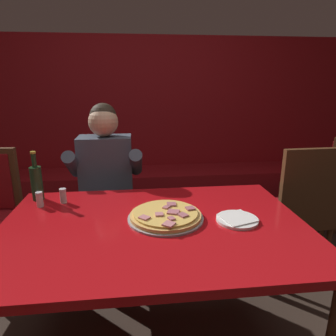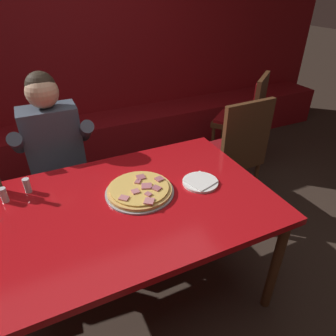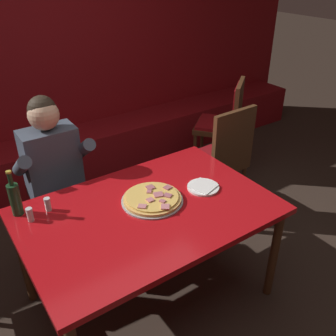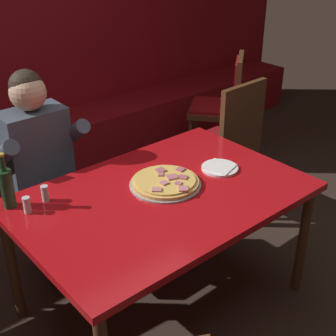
{
  "view_description": "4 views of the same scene",
  "coord_description": "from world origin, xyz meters",
  "px_view_note": "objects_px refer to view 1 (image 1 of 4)",
  "views": [
    {
      "loc": [
        -0.08,
        -1.33,
        1.42
      ],
      "look_at": [
        0.09,
        0.2,
        0.97
      ],
      "focal_mm": 32.0,
      "sensor_mm": 36.0,
      "label": 1
    },
    {
      "loc": [
        -0.36,
        -1.23,
        1.76
      ],
      "look_at": [
        0.21,
        0.0,
        0.9
      ],
      "focal_mm": 32.0,
      "sensor_mm": 36.0,
      "label": 2
    },
    {
      "loc": [
        -0.94,
        -1.58,
        2.09
      ],
      "look_at": [
        0.19,
        0.06,
        0.94
      ],
      "focal_mm": 40.0,
      "sensor_mm": 36.0,
      "label": 3
    },
    {
      "loc": [
        -1.34,
        -1.61,
        2.01
      ],
      "look_at": [
        0.06,
        0.03,
        0.86
      ],
      "focal_mm": 50.0,
      "sensor_mm": 36.0,
      "label": 4
    }
  ],
  "objects_px": {
    "plate_white_paper": "(237,219)",
    "diner_seated_blue_shirt": "(106,184)",
    "shaker_parmesan": "(63,196)",
    "main_dining_table": "(154,236)",
    "pizza": "(166,216)",
    "beer_bottle": "(37,182)",
    "dining_chair_by_booth": "(299,205)",
    "shaker_black_pepper": "(40,200)",
    "dining_chair_far_right": "(323,178)"
  },
  "relations": [
    {
      "from": "plate_white_paper",
      "to": "diner_seated_blue_shirt",
      "type": "xyz_separation_m",
      "value": [
        -0.72,
        0.75,
        -0.05
      ]
    },
    {
      "from": "shaker_parmesan",
      "to": "main_dining_table",
      "type": "bearing_deg",
      "value": -33.14
    },
    {
      "from": "plate_white_paper",
      "to": "diner_seated_blue_shirt",
      "type": "relative_size",
      "value": 0.16
    },
    {
      "from": "pizza",
      "to": "beer_bottle",
      "type": "height_order",
      "value": "beer_bottle"
    },
    {
      "from": "main_dining_table",
      "to": "dining_chair_by_booth",
      "type": "distance_m",
      "value": 1.18
    },
    {
      "from": "shaker_parmesan",
      "to": "plate_white_paper",
      "type": "bearing_deg",
      "value": -20.17
    },
    {
      "from": "plate_white_paper",
      "to": "shaker_parmesan",
      "type": "distance_m",
      "value": 0.98
    },
    {
      "from": "pizza",
      "to": "shaker_black_pepper",
      "type": "height_order",
      "value": "shaker_black_pepper"
    },
    {
      "from": "plate_white_paper",
      "to": "beer_bottle",
      "type": "distance_m",
      "value": 1.15
    },
    {
      "from": "beer_bottle",
      "to": "diner_seated_blue_shirt",
      "type": "height_order",
      "value": "diner_seated_blue_shirt"
    },
    {
      "from": "shaker_parmesan",
      "to": "dining_chair_by_booth",
      "type": "distance_m",
      "value": 1.58
    },
    {
      "from": "pizza",
      "to": "diner_seated_blue_shirt",
      "type": "height_order",
      "value": "diner_seated_blue_shirt"
    },
    {
      "from": "diner_seated_blue_shirt",
      "to": "dining_chair_far_right",
      "type": "height_order",
      "value": "diner_seated_blue_shirt"
    },
    {
      "from": "shaker_black_pepper",
      "to": "dining_chair_by_booth",
      "type": "height_order",
      "value": "dining_chair_by_booth"
    },
    {
      "from": "shaker_parmesan",
      "to": "dining_chair_far_right",
      "type": "xyz_separation_m",
      "value": [
        2.09,
        0.73,
        -0.2
      ]
    },
    {
      "from": "beer_bottle",
      "to": "dining_chair_far_right",
      "type": "bearing_deg",
      "value": 16.41
    },
    {
      "from": "beer_bottle",
      "to": "dining_chair_by_booth",
      "type": "bearing_deg",
      "value": 3.67
    },
    {
      "from": "main_dining_table",
      "to": "pizza",
      "type": "bearing_deg",
      "value": 39.18
    },
    {
      "from": "main_dining_table",
      "to": "beer_bottle",
      "type": "distance_m",
      "value": 0.79
    },
    {
      "from": "beer_bottle",
      "to": "shaker_black_pepper",
      "type": "xyz_separation_m",
      "value": [
        0.04,
        -0.11,
        -0.07
      ]
    },
    {
      "from": "pizza",
      "to": "diner_seated_blue_shirt",
      "type": "xyz_separation_m",
      "value": [
        -0.36,
        0.69,
        -0.06
      ]
    },
    {
      "from": "main_dining_table",
      "to": "pizza",
      "type": "relative_size",
      "value": 3.89
    },
    {
      "from": "beer_bottle",
      "to": "shaker_parmesan",
      "type": "relative_size",
      "value": 3.4
    },
    {
      "from": "shaker_black_pepper",
      "to": "shaker_parmesan",
      "type": "relative_size",
      "value": 1.0
    },
    {
      "from": "shaker_black_pepper",
      "to": "shaker_parmesan",
      "type": "height_order",
      "value": "same"
    },
    {
      "from": "main_dining_table",
      "to": "dining_chair_by_booth",
      "type": "relative_size",
      "value": 1.48
    },
    {
      "from": "shaker_black_pepper",
      "to": "diner_seated_blue_shirt",
      "type": "xyz_separation_m",
      "value": [
        0.32,
        0.46,
        -0.08
      ]
    },
    {
      "from": "pizza",
      "to": "beer_bottle",
      "type": "xyz_separation_m",
      "value": [
        -0.72,
        0.34,
        0.09
      ]
    },
    {
      "from": "diner_seated_blue_shirt",
      "to": "shaker_parmesan",
      "type": "bearing_deg",
      "value": -115.81
    },
    {
      "from": "beer_bottle",
      "to": "diner_seated_blue_shirt",
      "type": "distance_m",
      "value": 0.52
    },
    {
      "from": "plate_white_paper",
      "to": "shaker_black_pepper",
      "type": "bearing_deg",
      "value": 164.08
    },
    {
      "from": "shaker_black_pepper",
      "to": "dining_chair_far_right",
      "type": "relative_size",
      "value": 0.09
    },
    {
      "from": "main_dining_table",
      "to": "diner_seated_blue_shirt",
      "type": "distance_m",
      "value": 0.8
    },
    {
      "from": "main_dining_table",
      "to": "shaker_parmesan",
      "type": "xyz_separation_m",
      "value": [
        -0.5,
        0.33,
        0.11
      ]
    },
    {
      "from": "main_dining_table",
      "to": "dining_chair_by_booth",
      "type": "height_order",
      "value": "dining_chair_by_booth"
    },
    {
      "from": "main_dining_table",
      "to": "shaker_parmesan",
      "type": "bearing_deg",
      "value": 146.86
    },
    {
      "from": "shaker_black_pepper",
      "to": "dining_chair_far_right",
      "type": "xyz_separation_m",
      "value": [
        2.21,
        0.77,
        -0.2
      ]
    },
    {
      "from": "plate_white_paper",
      "to": "main_dining_table",
      "type": "bearing_deg",
      "value": 178.53
    },
    {
      "from": "shaker_black_pepper",
      "to": "diner_seated_blue_shirt",
      "type": "height_order",
      "value": "diner_seated_blue_shirt"
    },
    {
      "from": "plate_white_paper",
      "to": "shaker_parmesan",
      "type": "relative_size",
      "value": 2.44
    },
    {
      "from": "main_dining_table",
      "to": "diner_seated_blue_shirt",
      "type": "height_order",
      "value": "diner_seated_blue_shirt"
    },
    {
      "from": "pizza",
      "to": "dining_chair_by_booth",
      "type": "distance_m",
      "value": 1.11
    },
    {
      "from": "dining_chair_by_booth",
      "to": "diner_seated_blue_shirt",
      "type": "bearing_deg",
      "value": 170.15
    },
    {
      "from": "main_dining_table",
      "to": "plate_white_paper",
      "type": "xyz_separation_m",
      "value": [
        0.42,
        -0.01,
        0.08
      ]
    },
    {
      "from": "shaker_parmesan",
      "to": "pizza",
      "type": "bearing_deg",
      "value": -25.93
    },
    {
      "from": "pizza",
      "to": "main_dining_table",
      "type": "bearing_deg",
      "value": -140.82
    },
    {
      "from": "pizza",
      "to": "shaker_parmesan",
      "type": "relative_size",
      "value": 4.49
    },
    {
      "from": "main_dining_table",
      "to": "pizza",
      "type": "xyz_separation_m",
      "value": [
        0.06,
        0.05,
        0.09
      ]
    },
    {
      "from": "dining_chair_far_right",
      "to": "shaker_parmesan",
      "type": "bearing_deg",
      "value": -160.72
    },
    {
      "from": "main_dining_table",
      "to": "shaker_black_pepper",
      "type": "distance_m",
      "value": 0.69
    }
  ]
}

